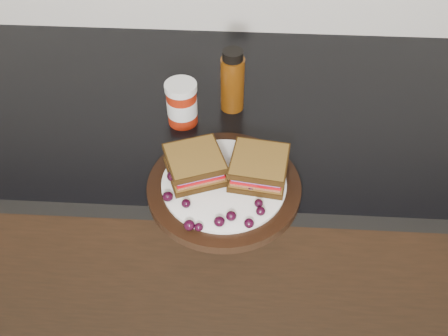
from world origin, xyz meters
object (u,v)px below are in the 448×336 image
(plate, at_px, (224,187))
(sandwich_left, at_px, (195,165))
(condiment_jar, at_px, (182,103))
(oil_bottle, at_px, (232,80))

(plate, relative_size, sandwich_left, 2.86)
(sandwich_left, relative_size, condiment_jar, 1.02)
(plate, distance_m, condiment_jar, 0.22)
(condiment_jar, bearing_deg, oil_bottle, 28.49)
(oil_bottle, bearing_deg, plate, -90.79)
(plate, xyz_separation_m, oil_bottle, (0.00, 0.24, 0.06))
(plate, relative_size, condiment_jar, 2.92)
(sandwich_left, height_order, condiment_jar, condiment_jar)
(sandwich_left, height_order, oil_bottle, oil_bottle)
(plate, bearing_deg, oil_bottle, 89.21)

